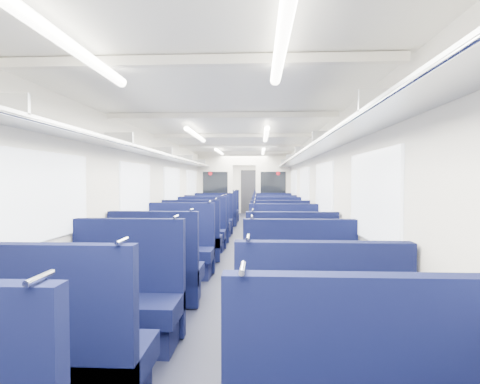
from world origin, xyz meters
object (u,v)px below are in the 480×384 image
seat_7 (301,307)px  seat_20 (221,215)px  seat_5 (318,359)px  seat_12 (193,241)px  seat_19 (273,222)px  seat_18 (213,222)px  seat_11 (284,257)px  seat_17 (274,227)px  seat_16 (208,227)px  seat_15 (277,234)px  seat_22 (224,212)px  seat_4 (61,365)px  seat_23 (269,212)px  end_door (249,192)px  seat_6 (124,305)px  seat_8 (157,275)px  seat_14 (201,234)px  bulkhead (244,190)px  seat_21 (270,215)px  seat_10 (180,253)px  seat_13 (279,243)px  seat_9 (291,276)px

seat_7 → seat_20: bearing=100.5°
seat_5 → seat_20: size_ratio=1.00×
seat_5 → seat_7: 1.00m
seat_12 → seat_19: size_ratio=1.00×
seat_5 → seat_18: same height
seat_11 → seat_17: (0.00, 3.62, 0.00)m
seat_11 → seat_17: same height
seat_11 → seat_5: bearing=-90.0°
seat_16 → seat_17: (1.66, 0.15, 0.00)m
seat_15 → seat_22: 5.71m
seat_4 → seat_23: 11.46m
end_door → seat_4: (-0.83, -15.00, -0.63)m
seat_6 → seat_11: 2.85m
seat_8 → seat_14: same height
bulkhead → seat_12: (-0.83, -4.23, -0.86)m
seat_19 → seat_20: size_ratio=1.00×
seat_8 → seat_22: (0.00, 8.98, 0.00)m
seat_22 → seat_5: bearing=-81.5°
end_door → seat_18: size_ratio=1.65×
seat_14 → seat_22: (0.00, 5.43, 0.00)m
seat_21 → seat_5: bearing=-90.0°
seat_11 → seat_20: (-1.66, 6.66, 0.00)m
seat_10 → seat_21: same height
bulkhead → seat_7: size_ratio=2.31×
seat_7 → seat_11: (0.00, 2.29, 0.00)m
seat_16 → seat_8: bearing=-90.0°
seat_15 → seat_19: 2.39m
seat_17 → seat_8: bearing=-109.1°
seat_6 → seat_19: size_ratio=1.00×
end_door → seat_10: 11.41m
seat_13 → seat_4: bearing=-109.3°
seat_9 → seat_12: 3.01m
seat_9 → seat_14: 3.92m
seat_5 → seat_11: bearing=90.0°
seat_19 → end_door: bearing=96.9°
seat_13 → seat_22: 6.72m
seat_16 → bulkhead: bearing=68.4°
seat_6 → seat_21: (1.66, 9.04, 0.00)m
seat_13 → seat_23: same height
bulkhead → seat_8: bulkhead is taller
seat_15 → seat_17: same height
bulkhead → seat_19: size_ratio=2.31×
seat_22 → seat_4: bearing=-90.0°
seat_7 → seat_17: bearing=90.0°
seat_18 → seat_9: bearing=-73.9°
seat_14 → seat_16: same height
seat_21 → seat_18: bearing=-127.9°
seat_14 → seat_6: bearing=-90.0°
seat_5 → seat_7: size_ratio=1.00×
seat_6 → seat_13: (1.66, 3.61, 0.00)m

